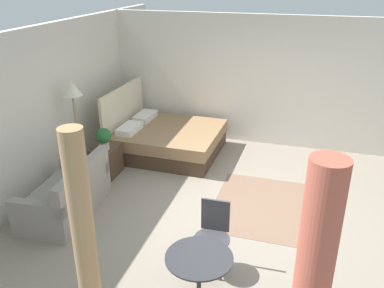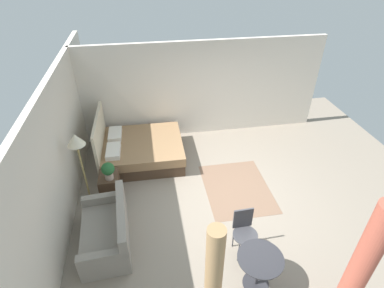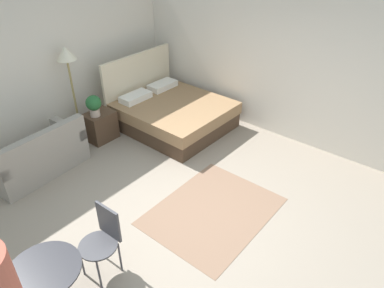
{
  "view_description": "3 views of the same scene",
  "coord_description": "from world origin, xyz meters",
  "px_view_note": "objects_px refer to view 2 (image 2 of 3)",
  "views": [
    {
      "loc": [
        -5.26,
        -0.83,
        3.43
      ],
      "look_at": [
        0.77,
        0.97,
        0.7
      ],
      "focal_mm": 37.9,
      "sensor_mm": 36.0,
      "label": 1
    },
    {
      "loc": [
        -4.62,
        1.58,
        4.7
      ],
      "look_at": [
        0.74,
        0.66,
        1.02
      ],
      "focal_mm": 28.33,
      "sensor_mm": 36.0,
      "label": 2
    },
    {
      "loc": [
        -2.83,
        -2.47,
        3.55
      ],
      "look_at": [
        0.51,
        0.27,
        0.8
      ],
      "focal_mm": 33.39,
      "sensor_mm": 36.0,
      "label": 3
    }
  ],
  "objects_px": {
    "potted_plant": "(108,170)",
    "floor_lamp": "(77,146)",
    "bed": "(140,149)",
    "nightstand": "(110,185)",
    "cafe_chair_near_window": "(244,228)",
    "balcony_table": "(259,266)",
    "couch": "(108,232)"
  },
  "relations": [
    {
      "from": "nightstand",
      "to": "balcony_table",
      "type": "xyz_separation_m",
      "value": [
        -2.55,
        -2.44,
        0.21
      ]
    },
    {
      "from": "couch",
      "to": "balcony_table",
      "type": "relative_size",
      "value": 2.16
    },
    {
      "from": "couch",
      "to": "nightstand",
      "type": "xyz_separation_m",
      "value": [
        1.31,
        0.03,
        -0.01
      ]
    },
    {
      "from": "potted_plant",
      "to": "cafe_chair_near_window",
      "type": "distance_m",
      "value": 2.96
    },
    {
      "from": "bed",
      "to": "cafe_chair_near_window",
      "type": "xyz_separation_m",
      "value": [
        -3.05,
        -1.74,
        0.24
      ]
    },
    {
      "from": "balcony_table",
      "to": "couch",
      "type": "bearing_deg",
      "value": 62.61
    },
    {
      "from": "bed",
      "to": "balcony_table",
      "type": "xyz_separation_m",
      "value": [
        -3.77,
        -1.76,
        0.18
      ]
    },
    {
      "from": "nightstand",
      "to": "balcony_table",
      "type": "relative_size",
      "value": 0.76
    },
    {
      "from": "nightstand",
      "to": "potted_plant",
      "type": "distance_m",
      "value": 0.51
    },
    {
      "from": "bed",
      "to": "balcony_table",
      "type": "bearing_deg",
      "value": -154.92
    },
    {
      "from": "balcony_table",
      "to": "cafe_chair_near_window",
      "type": "height_order",
      "value": "cafe_chair_near_window"
    },
    {
      "from": "couch",
      "to": "potted_plant",
      "type": "height_order",
      "value": "potted_plant"
    },
    {
      "from": "couch",
      "to": "floor_lamp",
      "type": "bearing_deg",
      "value": 21.83
    },
    {
      "from": "potted_plant",
      "to": "floor_lamp",
      "type": "relative_size",
      "value": 0.23
    },
    {
      "from": "potted_plant",
      "to": "cafe_chair_near_window",
      "type": "relative_size",
      "value": 0.44
    },
    {
      "from": "bed",
      "to": "nightstand",
      "type": "bearing_deg",
      "value": 150.79
    },
    {
      "from": "floor_lamp",
      "to": "cafe_chair_near_window",
      "type": "relative_size",
      "value": 1.95
    },
    {
      "from": "nightstand",
      "to": "cafe_chair_near_window",
      "type": "height_order",
      "value": "cafe_chair_near_window"
    },
    {
      "from": "bed",
      "to": "couch",
      "type": "xyz_separation_m",
      "value": [
        -2.52,
        0.64,
        -0.02
      ]
    },
    {
      "from": "couch",
      "to": "nightstand",
      "type": "bearing_deg",
      "value": 1.5
    },
    {
      "from": "couch",
      "to": "nightstand",
      "type": "relative_size",
      "value": 2.86
    },
    {
      "from": "couch",
      "to": "potted_plant",
      "type": "xyz_separation_m",
      "value": [
        1.21,
        -0.01,
        0.49
      ]
    },
    {
      "from": "floor_lamp",
      "to": "balcony_table",
      "type": "xyz_separation_m",
      "value": [
        -2.38,
        -2.86,
        -0.98
      ]
    },
    {
      "from": "bed",
      "to": "floor_lamp",
      "type": "relative_size",
      "value": 1.17
    },
    {
      "from": "bed",
      "to": "nightstand",
      "type": "relative_size",
      "value": 3.75
    },
    {
      "from": "bed",
      "to": "floor_lamp",
      "type": "height_order",
      "value": "floor_lamp"
    },
    {
      "from": "potted_plant",
      "to": "floor_lamp",
      "type": "height_order",
      "value": "floor_lamp"
    },
    {
      "from": "balcony_table",
      "to": "bed",
      "type": "bearing_deg",
      "value": 25.08
    },
    {
      "from": "floor_lamp",
      "to": "potted_plant",
      "type": "bearing_deg",
      "value": -80.96
    },
    {
      "from": "potted_plant",
      "to": "cafe_chair_near_window",
      "type": "height_order",
      "value": "potted_plant"
    },
    {
      "from": "couch",
      "to": "floor_lamp",
      "type": "xyz_separation_m",
      "value": [
        1.13,
        0.45,
        1.19
      ]
    },
    {
      "from": "balcony_table",
      "to": "cafe_chair_near_window",
      "type": "distance_m",
      "value": 0.72
    }
  ]
}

